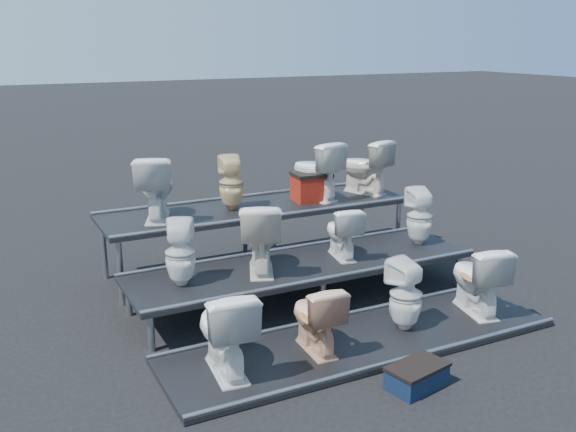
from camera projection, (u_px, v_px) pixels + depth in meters
name	position (u px, v px, depth m)	size (l,w,h in m)	color
ground	(303.00, 299.00, 7.75)	(80.00, 80.00, 0.00)	black
tier_front	(362.00, 341.00, 6.62)	(4.20, 1.20, 0.06)	black
tier_mid	(303.00, 282.00, 7.68)	(4.20, 1.20, 0.46)	black
tier_back	(258.00, 237.00, 8.75)	(4.20, 1.20, 0.86)	black
toilet_0	(225.00, 330.00, 5.85)	(0.47, 0.83, 0.84)	silver
toilet_1	(316.00, 317.00, 6.28)	(0.40, 0.69, 0.71)	tan
toilet_2	(406.00, 295.00, 6.74)	(0.34, 0.35, 0.77)	silver
toilet_3	(477.00, 278.00, 7.16)	(0.45, 0.79, 0.80)	silver
toilet_4	(180.00, 253.00, 6.88)	(0.33, 0.33, 0.73)	silver
toilet_5	(260.00, 237.00, 7.27)	(0.46, 0.81, 0.83)	silver
toilet_6	(342.00, 232.00, 7.77)	(0.36, 0.63, 0.64)	silver
toilet_7	(420.00, 216.00, 8.26)	(0.33, 0.34, 0.74)	silver
toilet_8	(155.00, 187.00, 7.92)	(0.46, 0.80, 0.82)	silver
toilet_9	(231.00, 183.00, 8.37)	(0.32, 0.33, 0.72)	#D8BB88
toilet_10	(316.00, 170.00, 8.90)	(0.46, 0.80, 0.82)	silver
toilet_11	(365.00, 166.00, 9.26)	(0.44, 0.77, 0.79)	silver
red_crate	(311.00, 188.00, 8.88)	(0.48, 0.39, 0.35)	maroon
step_stool	(417.00, 378.00, 5.78)	(0.53, 0.32, 0.19)	black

